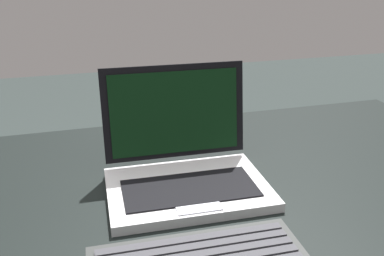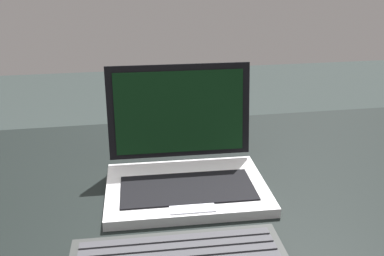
{
  "view_description": "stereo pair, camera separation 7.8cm",
  "coord_description": "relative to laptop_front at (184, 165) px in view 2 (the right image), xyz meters",
  "views": [
    {
      "loc": [
        -0.1,
        -0.7,
        1.17
      ],
      "look_at": [
        0.09,
        -0.0,
        0.88
      ],
      "focal_mm": 39.53,
      "sensor_mm": 36.0,
      "label": 1
    },
    {
      "loc": [
        -0.03,
        -0.72,
        1.17
      ],
      "look_at": [
        0.09,
        -0.0,
        0.88
      ],
      "focal_mm": 39.53,
      "sensor_mm": 36.0,
      "label": 2
    }
  ],
  "objects": [
    {
      "name": "laptop_front",
      "position": [
        0.0,
        0.0,
        0.0
      ],
      "size": [
        0.31,
        0.25,
        0.22
      ],
      "color": "silver",
      "rests_on": "desk"
    },
    {
      "name": "desk",
      "position": [
        -0.08,
        -0.01,
        -0.16
      ],
      "size": [
        1.62,
        0.74,
        0.76
      ],
      "color": "black",
      "rests_on": "ground"
    }
  ]
}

